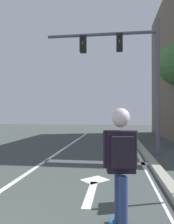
{
  "coord_description": "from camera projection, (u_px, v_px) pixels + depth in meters",
  "views": [
    {
      "loc": [
        2.24,
        -0.45,
        1.52
      ],
      "look_at": [
        1.45,
        5.46,
        1.58
      ],
      "focal_mm": 34.65,
      "sensor_mm": 36.0,
      "label": 1
    }
  ],
  "objects": [
    {
      "name": "lane_line_center",
      "position": [
        42.0,
        163.0,
        6.68
      ],
      "size": [
        0.12,
        20.0,
        0.01
      ],
      "primitive_type": "cube",
      "color": "silver",
      "rests_on": "ground"
    },
    {
      "name": "curb_strip",
      "position": [
        153.0,
        164.0,
        6.24
      ],
      "size": [
        0.24,
        24.0,
        0.14
      ],
      "primitive_type": "cube",
      "color": "#98998A",
      "rests_on": "ground"
    },
    {
      "name": "skater",
      "position": [
        121.0,
        155.0,
        2.65
      ],
      "size": [
        0.43,
        0.59,
        1.52
      ],
      "color": "navy",
      "rests_on": "skateboard"
    },
    {
      "name": "stop_bar",
      "position": [
        95.0,
        162.0,
        6.8
      ],
      "size": [
        3.23,
        0.4,
        0.01
      ],
      "primitive_type": "cube",
      "color": "silver",
      "rests_on": "ground"
    },
    {
      "name": "lane_arrow_stem",
      "position": [
        91.0,
        193.0,
        4.14
      ],
      "size": [
        0.16,
        1.4,
        0.01
      ],
      "primitive_type": "cube",
      "color": "silver",
      "rests_on": "ground"
    },
    {
      "name": "lane_line_curbside",
      "position": [
        144.0,
        166.0,
        6.27
      ],
      "size": [
        0.12,
        20.0,
        0.01
      ],
      "primitive_type": "cube",
      "color": "silver",
      "rests_on": "ground"
    },
    {
      "name": "traffic_signal_mast",
      "position": [
        127.0,
        61.0,
        8.18
      ],
      "size": [
        4.29,
        0.34,
        5.07
      ],
      "color": "#5B5264",
      "rests_on": "ground"
    },
    {
      "name": "lane_arrow_head",
      "position": [
        95.0,
        180.0,
        4.98
      ],
      "size": [
        0.71,
        0.71,
        0.01
      ],
      "primitive_type": "cube",
      "rotation": [
        0.0,
        0.0,
        0.79
      ],
      "color": "silver",
      "rests_on": "ground"
    }
  ]
}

